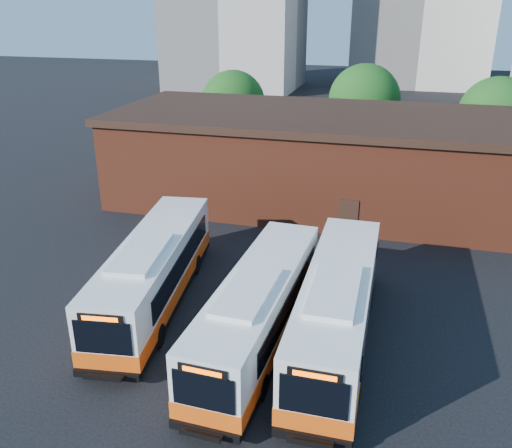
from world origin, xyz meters
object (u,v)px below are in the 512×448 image
(bus_midwest, at_px, (154,274))
(transit_worker, at_px, (299,374))
(bus_mideast, at_px, (258,312))
(bus_east, at_px, (337,311))

(bus_midwest, bearing_deg, transit_worker, -38.34)
(bus_mideast, height_order, transit_worker, bus_mideast)
(transit_worker, bearing_deg, bus_east, -26.00)
(bus_mideast, bearing_deg, bus_east, 16.94)
(bus_mideast, xyz_separation_m, transit_worker, (2.28, -2.79, -0.60))
(bus_midwest, relative_size, bus_mideast, 1.04)
(bus_midwest, height_order, bus_mideast, bus_midwest)
(bus_mideast, bearing_deg, bus_midwest, 163.73)
(bus_east, bearing_deg, transit_worker, -104.10)
(bus_midwest, bearing_deg, bus_mideast, -26.24)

